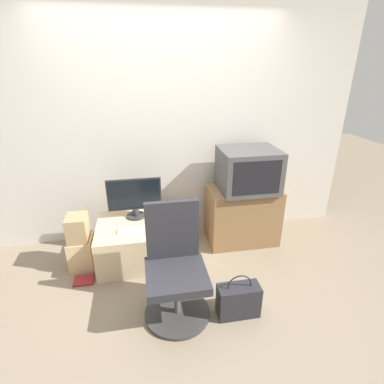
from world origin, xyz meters
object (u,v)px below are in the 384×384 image
object	(u,v)px
keyboard	(136,230)
crt_tv	(248,170)
book	(84,280)
mouse	(159,226)
cardboard_box_lower	(82,253)
office_chair	(175,271)
handbag	(238,300)
main_monitor	(135,198)

from	to	relation	value
keyboard	crt_tv	size ratio (longest dim) A/B	0.57
crt_tv	book	bearing A→B (deg)	-166.33
keyboard	mouse	xyz separation A→B (m)	(0.24, 0.02, 0.01)
mouse	cardboard_box_lower	xyz separation A→B (m)	(-0.82, 0.08, -0.28)
keyboard	office_chair	distance (m)	0.75
keyboard	book	bearing A→B (deg)	-163.03
handbag	keyboard	bearing A→B (deg)	134.78
keyboard	crt_tv	distance (m)	1.37
mouse	crt_tv	bearing A→B (deg)	14.15
handbag	crt_tv	bearing A→B (deg)	68.61
keyboard	book	xyz separation A→B (m)	(-0.54, -0.16, -0.42)
office_chair	handbag	distance (m)	0.59
main_monitor	book	world-z (taller)	main_monitor
keyboard	mouse	world-z (taller)	mouse
main_monitor	book	xyz separation A→B (m)	(-0.54, -0.47, -0.64)
mouse	book	size ratio (longest dim) A/B	0.32
office_chair	book	xyz separation A→B (m)	(-0.85, 0.52, -0.39)
crt_tv	office_chair	size ratio (longest dim) A/B	0.65
crt_tv	handbag	world-z (taller)	crt_tv
mouse	handbag	size ratio (longest dim) A/B	0.15
office_chair	cardboard_box_lower	distance (m)	1.20
book	crt_tv	bearing A→B (deg)	13.67
main_monitor	mouse	xyz separation A→B (m)	(0.23, -0.29, -0.21)
crt_tv	cardboard_box_lower	size ratio (longest dim) A/B	1.93
office_chair	cardboard_box_lower	bearing A→B (deg)	138.91
crt_tv	book	xyz separation A→B (m)	(-1.79, -0.44, -0.89)
main_monitor	keyboard	world-z (taller)	main_monitor
office_chair	cardboard_box_lower	xyz separation A→B (m)	(-0.89, 0.78, -0.24)
cardboard_box_lower	main_monitor	bearing A→B (deg)	19.67
handbag	book	xyz separation A→B (m)	(-1.36, 0.67, -0.14)
keyboard	book	world-z (taller)	keyboard
keyboard	mouse	distance (m)	0.24
crt_tv	keyboard	bearing A→B (deg)	-167.77
cardboard_box_lower	keyboard	bearing A→B (deg)	-9.56
mouse	book	world-z (taller)	mouse
handbag	book	bearing A→B (deg)	153.89
keyboard	mouse	size ratio (longest dim) A/B	5.88
mouse	handbag	bearing A→B (deg)	-55.48
main_monitor	mouse	world-z (taller)	main_monitor
crt_tv	cardboard_box_lower	world-z (taller)	crt_tv
crt_tv	cardboard_box_lower	xyz separation A→B (m)	(-1.83, -0.18, -0.74)
crt_tv	mouse	bearing A→B (deg)	-165.85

